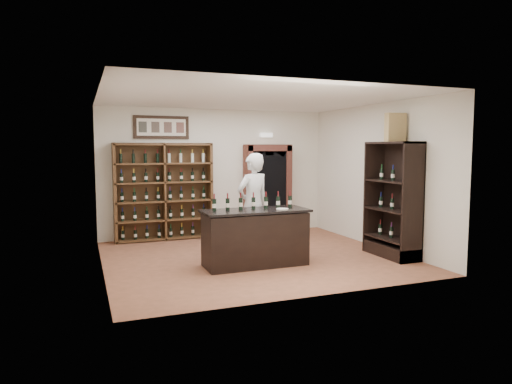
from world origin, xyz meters
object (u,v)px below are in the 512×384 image
Objects in this scene: tasting_counter at (255,238)px; counter_bottle_0 at (214,205)px; wine_shelf at (164,192)px; shopkeeper at (253,204)px; side_cabinet at (393,217)px; wine_crate at (395,127)px.

counter_bottle_0 is at bearing 172.56° from tasting_counter.
wine_shelf reaches higher than counter_bottle_0.
shopkeeper is (0.98, 0.70, -0.12)m from counter_bottle_0.
wine_shelf is 1.00× the size of side_cabinet.
tasting_counter is 0.95× the size of shopkeeper.
side_cabinet reaches higher than tasting_counter.
side_cabinet is (2.72, -0.30, 0.26)m from tasting_counter.
wine_shelf is at bearing 97.62° from counter_bottle_0.
wine_shelf is 4.11× the size of wine_crate.
wine_crate is (2.70, -0.31, 1.97)m from tasting_counter.
shopkeeper reaches higher than counter_bottle_0.
counter_bottle_0 reaches higher than tasting_counter.
side_cabinet is 1.11× the size of shopkeeper.
wine_crate is (3.42, -0.40, 1.36)m from counter_bottle_0.
tasting_counter is (1.10, -2.93, -0.61)m from wine_shelf.
side_cabinet reaches higher than shopkeeper.
counter_bottle_0 is 3.71m from wine_crate.
shopkeeper is (-2.47, 1.10, 0.24)m from side_cabinet.
shopkeeper is at bearing 35.64° from counter_bottle_0.
counter_bottle_0 is 0.15× the size of shopkeeper.
tasting_counter is at bearing -7.44° from counter_bottle_0.
tasting_counter is 3.51× the size of wine_crate.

